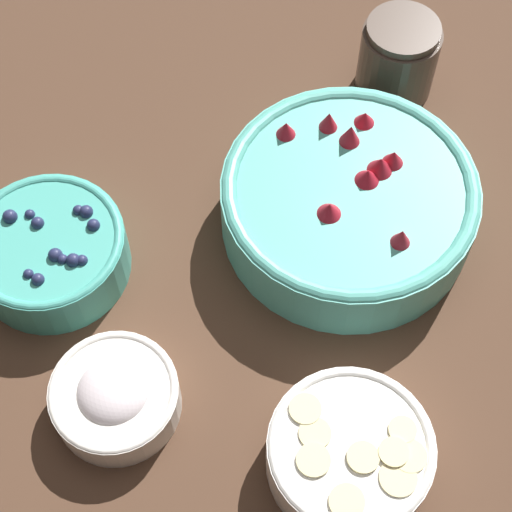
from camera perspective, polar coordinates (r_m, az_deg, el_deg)
name	(u,v)px	position (r m, az deg, el deg)	size (l,w,h in m)	color
ground_plane	(280,225)	(0.93, 1.59, 2.08)	(4.00, 4.00, 0.00)	#4C3323
bowl_strawberries	(349,201)	(0.90, 6.19, 3.69)	(0.27, 0.27, 0.09)	#56B7A8
bowl_blueberries	(49,250)	(0.90, -13.63, 0.38)	(0.16, 0.16, 0.07)	#47AD9E
bowl_bananas	(350,453)	(0.79, 6.26, -12.94)	(0.15, 0.15, 0.06)	white
bowl_cream	(115,396)	(0.83, -9.38, -9.19)	(0.12, 0.12, 0.05)	white
jar_chocolate	(397,60)	(1.03, 9.41, 12.74)	(0.09, 0.09, 0.10)	#4C3D33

